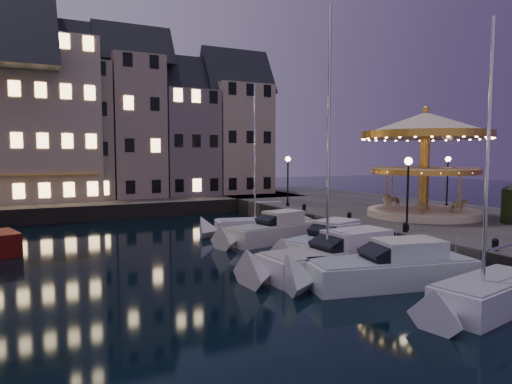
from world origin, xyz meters
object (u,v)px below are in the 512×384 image
bollard_d (304,207)px  motorboat_c (334,259)px  streetlamp_b (408,183)px  motorboat_f (256,228)px  streetlamp_d (448,174)px  carousel (425,144)px  streetlamp_c (288,174)px  motorboat_b (382,271)px  motorboat_a (481,299)px  bollard_a (495,244)px  bollard_b (405,227)px  bollard_c (349,216)px  motorboat_d (324,246)px  motorboat_e (269,233)px

bollard_d → motorboat_c: 13.28m
streetlamp_b → motorboat_f: bearing=121.3°
streetlamp_b → bollard_d: (-0.60, 10.00, -2.41)m
streetlamp_d → carousel: bearing=-152.1°
streetlamp_c → motorboat_b: 19.30m
motorboat_a → streetlamp_c: bearing=77.1°
bollard_d → streetlamp_b: bearing=-86.6°
bollard_a → bollard_b: (0.00, 5.50, 0.00)m
bollard_b → bollard_d: same height
streetlamp_d → bollard_a: size_ratio=7.32×
streetlamp_b → bollard_b: bearing=-140.2°
motorboat_c → bollard_b: bearing=13.3°
carousel → bollard_c: bearing=173.8°
bollard_a → motorboat_f: (-4.72, 14.75, -1.07)m
streetlamp_c → motorboat_d: 13.86m
bollard_d → motorboat_b: bearing=-110.0°
motorboat_a → motorboat_b: 4.30m
motorboat_d → motorboat_e: (-0.71, 5.07, 0.00)m
bollard_a → motorboat_b: motorboat_b is taller
bollard_a → motorboat_a: motorboat_a is taller
streetlamp_d → motorboat_e: 17.36m
bollard_a → motorboat_b: size_ratio=0.07×
streetlamp_d → carousel: (-5.95, -3.15, 2.33)m
bollard_b → bollard_a: bearing=-90.0°
motorboat_c → bollard_d: bearing=63.8°
bollard_b → motorboat_f: size_ratio=0.05×
streetlamp_c → motorboat_e: (-5.70, -7.41, -3.38)m
motorboat_b → motorboat_f: 13.33m
bollard_b → streetlamp_c: bearing=87.5°
motorboat_c → streetlamp_b: bearing=16.3°
bollard_d → motorboat_f: (-4.72, -1.25, -1.07)m
motorboat_f → motorboat_c: bearing=-96.1°
motorboat_e → motorboat_f: bearing=81.8°
motorboat_a → carousel: 17.42m
streetlamp_d → motorboat_c: 20.12m
motorboat_f → streetlamp_d: bearing=-6.0°
streetlamp_b → motorboat_b: size_ratio=0.49×
bollard_d → motorboat_c: size_ratio=0.05×
bollard_b → carousel: (5.95, 4.35, 4.75)m
motorboat_d → motorboat_e: size_ratio=0.94×
streetlamp_c → carousel: 11.27m
carousel → motorboat_c: bearing=-154.0°
bollard_c → carousel: size_ratio=0.07×
bollard_b → bollard_d: bearing=90.0°
motorboat_c → motorboat_f: 10.70m
streetlamp_c → bollard_b: 14.22m
motorboat_d → motorboat_b: bearing=-99.4°
bollard_b → bollard_d: (0.00, 10.50, 0.00)m
carousel → motorboat_a: bearing=-129.6°
bollard_c → motorboat_d: motorboat_d is taller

